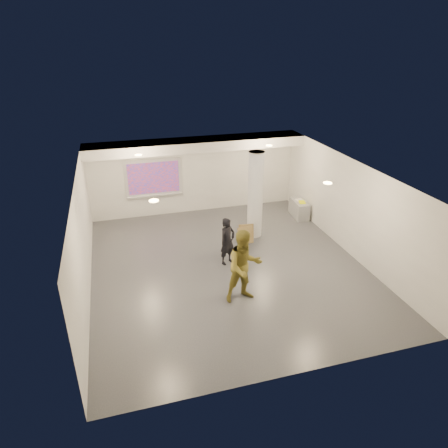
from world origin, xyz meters
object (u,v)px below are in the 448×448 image
object	(u,v)px
projection_screen	(154,178)
woman	(227,241)
man	(244,266)
column	(255,195)
credenza	(299,209)

from	to	relation	value
projection_screen	woman	bearing A→B (deg)	-68.60
projection_screen	man	world-z (taller)	projection_screen
woman	man	xyz separation A→B (m)	(-0.11, -1.92, 0.26)
column	woman	distance (m)	2.27
projection_screen	man	size ratio (longest dim) A/B	1.05
column	man	distance (m)	3.86
credenza	man	bearing A→B (deg)	-124.82
woman	credenza	bearing A→B (deg)	8.61
column	woman	bearing A→B (deg)	-132.43
credenza	woman	size ratio (longest dim) A/B	0.74
projection_screen	woman	xyz separation A→B (m)	(1.66, -4.23, -0.78)
projection_screen	man	distance (m)	6.36
projection_screen	credenza	xyz separation A→B (m)	(5.32, -1.61, -1.20)
woman	man	world-z (taller)	man
credenza	woman	world-z (taller)	woman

